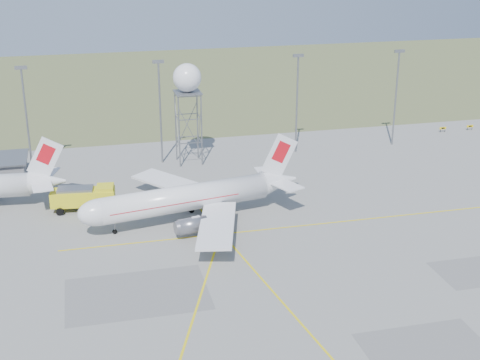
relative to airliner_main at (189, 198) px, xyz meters
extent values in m
plane|color=gray|center=(9.63, -36.23, -3.86)|extent=(400.00, 400.00, 0.00)
cube|color=#526236|center=(9.63, 103.77, -3.84)|extent=(400.00, 120.00, 0.03)
cylinder|color=slate|center=(-25.37, 29.77, 6.14)|extent=(0.36, 0.36, 20.00)
cube|color=slate|center=(-25.37, 29.77, 16.34)|extent=(2.20, 0.50, 0.60)
cylinder|color=slate|center=(-0.37, 29.77, 6.14)|extent=(0.36, 0.36, 20.00)
cube|color=slate|center=(-0.37, 29.77, 16.34)|extent=(2.20, 0.50, 0.60)
cylinder|color=slate|center=(27.63, 29.77, 6.14)|extent=(0.36, 0.36, 20.00)
cube|color=slate|center=(27.63, 29.77, 16.34)|extent=(2.20, 0.50, 0.60)
cylinder|color=slate|center=(49.63, 29.77, 6.14)|extent=(0.36, 0.36, 20.00)
cube|color=slate|center=(49.63, 29.77, 16.34)|extent=(2.20, 0.50, 0.60)
cylinder|color=black|center=(64.63, 35.77, -3.46)|extent=(0.10, 0.10, 0.80)
cylinder|color=black|center=(65.83, 35.77, -3.46)|extent=(0.10, 0.10, 0.80)
cube|color=yellow|center=(65.23, 35.77, -2.91)|extent=(1.60, 0.15, 0.50)
cube|color=black|center=(65.23, 35.69, -2.91)|extent=(0.80, 0.03, 0.30)
cylinder|color=black|center=(71.63, 35.77, -3.46)|extent=(0.10, 0.10, 0.80)
cylinder|color=black|center=(72.83, 35.77, -3.46)|extent=(0.10, 0.10, 0.80)
cube|color=yellow|center=(72.23, 35.77, -2.91)|extent=(1.60, 0.15, 0.50)
cube|color=black|center=(72.23, 35.69, -2.91)|extent=(0.80, 0.03, 0.30)
cylinder|color=silver|center=(-0.62, -0.12, 0.11)|extent=(27.42, 9.11, 4.17)
ellipsoid|color=silver|center=(-13.95, -2.62, 0.11)|extent=(7.33, 5.33, 4.17)
cube|color=black|center=(-15.18, -2.85, 0.73)|extent=(1.98, 2.55, 1.02)
cone|color=silver|center=(15.78, 2.96, 0.42)|extent=(6.92, 5.26, 4.17)
cube|color=silver|center=(15.78, 2.96, 4.80)|extent=(6.63, 1.54, 7.85)
cube|color=red|center=(15.98, 3.00, 5.53)|extent=(3.60, 1.01, 4.02)
cube|color=silver|center=(14.65, 6.15, 0.94)|extent=(4.34, 6.25, 0.19)
cube|color=silver|center=(15.88, -0.41, 0.94)|extent=(4.34, 6.25, 0.19)
cube|color=silver|center=(-0.82, 9.40, -0.93)|extent=(13.98, 16.38, 0.38)
cube|color=silver|center=(2.65, -9.05, -0.93)|extent=(9.25, 17.42, 0.38)
cylinder|color=slate|center=(-2.77, 5.64, -1.87)|extent=(4.75, 3.17, 2.40)
cylinder|color=slate|center=(-0.53, -6.26, -1.87)|extent=(4.75, 3.17, 2.40)
cube|color=red|center=(-2.67, -0.50, 0.21)|extent=(21.28, 7.99, 0.13)
cylinder|color=black|center=(-11.90, -2.24, -3.39)|extent=(0.85, 0.85, 0.94)
cube|color=black|center=(1.43, 0.27, -3.39)|extent=(2.18, 6.34, 0.94)
cylinder|color=slate|center=(1.43, 0.27, -2.92)|extent=(0.29, 0.29, 1.88)
cone|color=silver|center=(-21.81, 12.41, 0.21)|extent=(6.28, 4.49, 3.97)
cube|color=silver|center=(-21.81, 12.41, 4.38)|extent=(6.36, 0.87, 7.46)
cube|color=red|center=(-21.61, 12.39, 5.07)|extent=(3.43, 0.64, 3.83)
cube|color=silver|center=(-22.02, 15.61, 0.71)|extent=(3.65, 5.72, 0.18)
cube|color=silver|center=(-22.59, 9.29, 0.71)|extent=(3.65, 5.72, 0.18)
cylinder|color=slate|center=(2.69, 26.23, 3.28)|extent=(0.26, 0.26, 14.28)
cylinder|color=slate|center=(7.09, 26.23, 3.28)|extent=(0.26, 0.26, 14.28)
cylinder|color=slate|center=(7.09, 30.63, 3.28)|extent=(0.26, 0.26, 14.28)
cylinder|color=slate|center=(2.69, 30.63, 3.28)|extent=(0.26, 0.26, 14.28)
cube|color=slate|center=(4.89, 28.43, 10.42)|extent=(4.99, 4.99, 0.27)
sphere|color=silver|center=(4.89, 28.43, 13.28)|extent=(5.49, 5.49, 5.49)
cube|color=yellow|center=(-16.24, 8.47, -1.56)|extent=(10.65, 4.64, 2.52)
cube|color=yellow|center=(-12.60, 8.03, -0.53)|extent=(3.11, 3.51, 1.60)
cube|color=black|center=(-11.80, 7.94, -0.42)|extent=(0.47, 2.97, 1.15)
cube|color=slate|center=(-17.38, 8.60, -0.07)|extent=(6.02, 3.41, 0.46)
camera|label=1|loc=(-15.41, -96.91, 39.49)|focal=50.00mm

